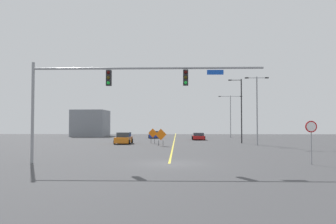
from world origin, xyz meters
name	(u,v)px	position (x,y,z in m)	size (l,w,h in m)	color
ground	(169,164)	(0.00, 0.00, 0.00)	(131.59, 131.59, 0.00)	#444447
road_centre_stripe	(175,139)	(0.00, 36.55, 0.00)	(0.16, 73.10, 0.01)	yellow
traffic_signal_assembly	(112,85)	(-3.84, -0.01, 5.24)	(15.60, 0.44, 6.82)	gray
stop_sign	(311,134)	(9.26, -0.21, 2.00)	(0.76, 0.07, 2.84)	gray
street_lamp_mid_right	(231,112)	(10.95, 43.04, 4.97)	(4.65, 0.24, 8.27)	gray
street_lamp_near_right	(241,108)	(9.26, 23.75, 4.87)	(1.86, 0.24, 8.89)	black
street_lamp_far_right	(257,105)	(10.40, 19.08, 4.98)	(2.93, 0.24, 8.54)	gray
construction_sign_right_lane	(153,134)	(-2.84, 22.89, 1.30)	(1.24, 0.32, 2.05)	orange
construction_sign_right_shoulder	(161,135)	(-1.48, 17.89, 1.30)	(1.38, 0.31, 2.08)	orange
car_blue_near	(154,135)	(-3.86, 40.17, 0.64)	(2.34, 3.93, 1.35)	#1E389E
car_orange_far	(124,138)	(-6.73, 22.36, 0.70)	(2.15, 4.40, 1.52)	orange
car_red_passing	(198,136)	(4.03, 33.79, 0.59)	(2.16, 4.18, 1.20)	red
roadside_building_west	(91,123)	(-18.69, 50.38, 2.85)	(7.02, 8.23, 5.71)	gray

